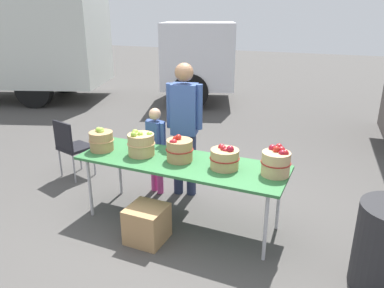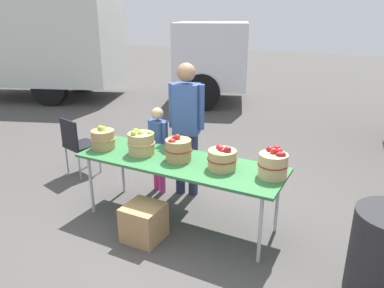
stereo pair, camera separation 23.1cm
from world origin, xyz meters
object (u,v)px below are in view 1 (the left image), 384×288
apple_basket_red_1 (225,158)px  apple_basket_red_2 (276,162)px  apple_basket_green_1 (141,144)px  produce_crate (147,224)px  market_table (181,165)px  child_customer (156,144)px  folding_chair (71,144)px  apple_basket_red_0 (179,150)px  vendor_adult (184,120)px  apple_basket_green_0 (101,140)px  box_truck (63,44)px

apple_basket_red_1 → apple_basket_red_2: (0.52, 0.05, 0.02)m
apple_basket_green_1 → produce_crate: 0.89m
market_table → produce_crate: market_table is taller
market_table → apple_basket_red_1: bearing=1.9°
child_customer → folding_chair: (-1.34, -0.09, -0.17)m
folding_chair → apple_basket_red_1: bearing=-175.6°
apple_basket_red_0 → child_customer: size_ratio=0.26×
vendor_adult → folding_chair: bearing=-5.6°
apple_basket_green_1 → folding_chair: size_ratio=0.37×
apple_basket_green_0 → box_truck: size_ratio=0.04×
apple_basket_green_1 → apple_basket_red_2: apple_basket_green_1 is taller
vendor_adult → box_truck: bearing=-47.8°
apple_basket_red_2 → produce_crate: size_ratio=0.78×
apple_basket_red_0 → produce_crate: (-0.15, -0.49, -0.68)m
vendor_adult → folding_chair: size_ratio=1.99×
child_customer → market_table: bearing=156.1°
child_customer → folding_chair: 1.35m
apple_basket_green_1 → box_truck: size_ratio=0.04×
apple_basket_red_2 → folding_chair: (-2.97, 0.39, -0.38)m
apple_basket_green_1 → folding_chair: bearing=162.5°
apple_basket_green_0 → box_truck: box_truck is taller
vendor_adult → child_customer: bearing=4.5°
apple_basket_red_1 → vendor_adult: vendor_adult is taller
vendor_adult → apple_basket_green_1: bearing=58.7°
box_truck → folding_chair: 5.50m
apple_basket_green_1 → box_truck: bearing=138.9°
apple_basket_green_1 → box_truck: 6.82m
produce_crate → box_truck: bearing=137.8°
produce_crate → apple_basket_red_2: bearing=24.7°
apple_basket_red_2 → child_customer: 1.71m
market_table → box_truck: bearing=141.5°
apple_basket_red_1 → box_truck: bearing=143.9°
apple_basket_green_0 → apple_basket_green_1: bearing=6.9°
vendor_adult → child_customer: size_ratio=1.49×
market_table → apple_basket_red_0: (-0.02, 0.01, 0.17)m
market_table → vendor_adult: (-0.26, 0.66, 0.30)m
apple_basket_red_1 → box_truck: 7.57m
apple_basket_green_1 → apple_basket_green_0: bearing=-173.1°
vendor_adult → folding_chair: vendor_adult is taller
child_customer → folding_chair: child_customer is taller
market_table → apple_basket_red_1: apple_basket_red_1 is taller
market_table → produce_crate: bearing=-109.6°
vendor_adult → produce_crate: 1.40m
child_customer → produce_crate: bearing=131.4°
apple_basket_red_0 → child_customer: 0.82m
apple_basket_red_0 → folding_chair: size_ratio=0.35×
apple_basket_green_0 → apple_basket_red_0: apple_basket_red_0 is taller
apple_basket_green_0 → vendor_adult: bearing=44.8°
child_customer → folding_chair: bearing=21.4°
apple_basket_red_2 → vendor_adult: 1.41m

